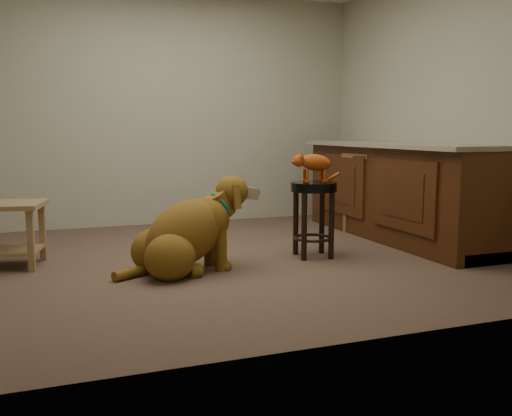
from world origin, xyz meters
name	(u,v)px	position (x,y,z in m)	size (l,w,h in m)	color
floor	(215,260)	(0.00, 0.00, 0.00)	(4.50, 4.00, 0.01)	#4F3B2C
room_shell	(213,51)	(0.00, 0.00, 1.68)	(4.54, 4.04, 2.62)	#A39E83
cabinet_run	(396,194)	(1.94, 0.30, 0.44)	(0.70, 2.56, 0.94)	#48230C
padded_stool	(314,204)	(0.82, -0.15, 0.45)	(0.39, 0.39, 0.63)	black
wood_stool	(371,192)	(1.85, 0.60, 0.43)	(0.48, 0.48, 0.83)	brown
side_table	(11,225)	(-1.54, 0.35, 0.33)	(0.59, 0.59, 0.51)	olive
golden_retriever	(187,235)	(-0.31, -0.30, 0.29)	(1.20, 0.65, 0.77)	brown
tabby_kitten	(313,164)	(0.81, -0.15, 0.79)	(0.46, 0.17, 0.29)	#A03D10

